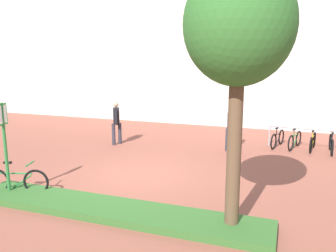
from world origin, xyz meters
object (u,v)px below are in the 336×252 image
tree_sidewalk (239,28)px  person_suited_dark (116,120)px  bike_at_sign (16,181)px  bike_rack_cluster (313,141)px  person_suited_navy (231,125)px  bollard_steel (231,145)px  parking_sign_post (4,136)px

tree_sidewalk → person_suited_dark: 8.27m
tree_sidewalk → bike_at_sign: 6.50m
tree_sidewalk → bike_rack_cluster: (1.88, 7.08, -3.58)m
bike_rack_cluster → person_suited_dark: person_suited_dark is taller
bike_at_sign → person_suited_dark: size_ratio=0.95×
person_suited_dark → person_suited_navy: bearing=7.4°
tree_sidewalk → bike_at_sign: (-5.43, 0.04, -3.58)m
bike_rack_cluster → bollard_steel: bearing=-144.3°
tree_sidewalk → person_suited_navy: 6.80m
parking_sign_post → person_suited_navy: parking_sign_post is taller
parking_sign_post → person_suited_dark: parking_sign_post is taller
bike_at_sign → person_suited_navy: person_suited_navy is taller
parking_sign_post → bike_at_sign: 1.21m
tree_sidewalk → bike_rack_cluster: size_ratio=1.60×
bollard_steel → person_suited_navy: size_ratio=0.52×
bike_at_sign → bollard_steel: bollard_steel is taller
parking_sign_post → person_suited_navy: size_ratio=1.37×
bollard_steel → person_suited_dark: size_ratio=0.52×
bollard_steel → person_suited_dark: bearing=175.8°
tree_sidewalk → person_suited_dark: bearing=134.9°
bollard_steel → person_suited_dark: person_suited_dark is taller
bike_at_sign → bike_rack_cluster: (7.31, 7.04, -0.00)m
parking_sign_post → bike_rack_cluster: bearing=44.4°
parking_sign_post → bollard_steel: parking_sign_post is taller
parking_sign_post → bike_rack_cluster: parking_sign_post is taller
bike_rack_cluster → person_suited_navy: person_suited_navy is taller
bollard_steel → bike_rack_cluster: bearing=35.7°
person_suited_dark → person_suited_navy: same height
person_suited_navy → bike_rack_cluster: bearing=19.6°
bike_rack_cluster → bollard_steel: bollard_steel is taller
bollard_steel → person_suited_navy: person_suited_navy is taller
parking_sign_post → person_suited_navy: (4.49, 6.19, -0.56)m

